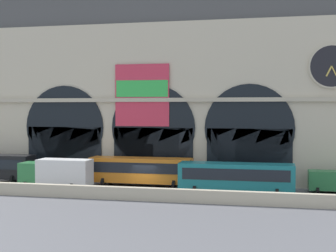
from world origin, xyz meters
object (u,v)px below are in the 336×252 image
at_px(box_truck_midwest, 57,173).
at_px(bus_mideast, 236,177).
at_px(bus_center, 141,170).
at_px(van_east, 336,181).

height_order(box_truck_midwest, bus_mideast, box_truck_midwest).
bearing_deg(box_truck_midwest, bus_center, 22.23).
xyz_separation_m(bus_mideast, van_east, (9.50, 3.26, -0.54)).
xyz_separation_m(bus_center, van_east, (19.87, 0.26, -0.54)).
height_order(bus_mideast, van_east, bus_mideast).
relative_size(bus_center, van_east, 2.12).
relative_size(bus_center, bus_mideast, 1.00).
distance_m(bus_center, bus_mideast, 10.80).
distance_m(bus_mideast, van_east, 10.06).
xyz_separation_m(box_truck_midwest, bus_center, (8.14, 3.33, 0.08)).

